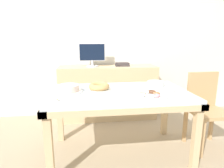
{
  "coord_description": "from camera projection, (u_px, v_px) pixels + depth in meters",
  "views": [
    {
      "loc": [
        -0.37,
        -2.14,
        1.35
      ],
      "look_at": [
        -0.07,
        0.12,
        0.83
      ],
      "focal_mm": 32.0,
      "sensor_mm": 36.0,
      "label": 1
    }
  ],
  "objects": [
    {
      "name": "tealight_right_edge",
      "position": [
        57.0,
        100.0,
        1.89
      ],
      "size": [
        0.04,
        0.04,
        0.04
      ],
      "color": "silver",
      "rests_on": "dining_table"
    },
    {
      "name": "sideboard",
      "position": [
        108.0,
        92.0,
        3.41
      ],
      "size": [
        1.62,
        0.44,
        0.9
      ],
      "color": "#D1B284",
      "rests_on": "ground"
    },
    {
      "name": "chair",
      "position": [
        206.0,
        106.0,
        2.49
      ],
      "size": [
        0.43,
        0.43,
        0.94
      ],
      "color": "tan",
      "rests_on": "ground"
    },
    {
      "name": "cake_golden_bundt",
      "position": [
        99.0,
        87.0,
        2.29
      ],
      "size": [
        0.27,
        0.27,
        0.08
      ],
      "color": "white",
      "rests_on": "dining_table"
    },
    {
      "name": "book_stack",
      "position": [
        122.0,
        64.0,
        3.33
      ],
      "size": [
        0.24,
        0.17,
        0.06
      ],
      "color": "#3F3838",
      "rests_on": "sideboard"
    },
    {
      "name": "dining_table",
      "position": [
        119.0,
        99.0,
        2.26
      ],
      "size": [
        1.58,
        0.95,
        0.77
      ],
      "color": "silver",
      "rests_on": "ground"
    },
    {
      "name": "tealight_near_front",
      "position": [
        174.0,
        92.0,
        2.16
      ],
      "size": [
        0.04,
        0.04,
        0.04
      ],
      "color": "silver",
      "rests_on": "dining_table"
    },
    {
      "name": "wall_back",
      "position": [
        106.0,
        41.0,
        3.51
      ],
      "size": [
        8.0,
        0.1,
        2.6
      ],
      "primitive_type": "cube",
      "color": "silver",
      "rests_on": "ground"
    },
    {
      "name": "plate_stack",
      "position": [
        156.0,
        84.0,
        2.49
      ],
      "size": [
        0.21,
        0.21,
        0.06
      ],
      "color": "white",
      "rests_on": "dining_table"
    },
    {
      "name": "ground_plane",
      "position": [
        119.0,
        153.0,
        2.41
      ],
      "size": [
        12.0,
        12.0,
        0.0
      ],
      "primitive_type": "plane",
      "color": "tan"
    },
    {
      "name": "pastry_platter",
      "position": [
        150.0,
        95.0,
        2.05
      ],
      "size": [
        0.37,
        0.37,
        0.04
      ],
      "color": "white",
      "rests_on": "dining_table"
    },
    {
      "name": "computer_monitor",
      "position": [
        92.0,
        55.0,
        3.23
      ],
      "size": [
        0.42,
        0.2,
        0.38
      ],
      "color": "silver",
      "rests_on": "sideboard"
    },
    {
      "name": "tealight_centre",
      "position": [
        137.0,
        86.0,
        2.46
      ],
      "size": [
        0.04,
        0.04,
        0.04
      ],
      "color": "silver",
      "rests_on": "dining_table"
    },
    {
      "name": "cake_chocolate_round",
      "position": [
        69.0,
        89.0,
        2.2
      ],
      "size": [
        0.3,
        0.3,
        0.08
      ],
      "color": "white",
      "rests_on": "dining_table"
    }
  ]
}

